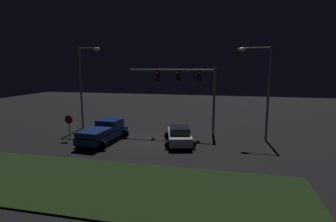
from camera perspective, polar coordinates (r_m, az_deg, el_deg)
ground_plane at (r=23.65m, az=-3.99°, el=-6.33°), size 80.00×80.00×0.00m
grass_median at (r=15.62m, az=-14.23°, el=-14.79°), size 22.24×6.64×0.10m
pickup_truck at (r=23.58m, az=-13.43°, el=-4.10°), size 3.14×5.53×1.80m
car_sedan at (r=22.49m, az=2.42°, el=-5.18°), size 3.17×4.71×1.51m
traffic_signal_gantry at (r=25.45m, az=4.31°, el=5.97°), size 8.32×0.56×6.50m
street_lamp_left at (r=28.90m, az=-17.32°, el=6.66°), size 2.40×0.44×8.39m
street_lamp_right at (r=24.39m, az=19.34°, el=5.89°), size 2.80×0.44×8.12m
stop_sign at (r=25.00m, az=-20.30°, el=-2.35°), size 0.76×0.08×2.23m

